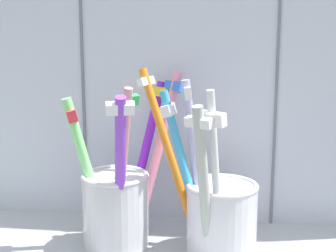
% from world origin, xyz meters
% --- Properties ---
extents(tile_wall_back, '(0.64, 0.02, 0.45)m').
position_xyz_m(tile_wall_back, '(0.00, 0.12, 0.23)').
color(tile_wall_back, silver).
rests_on(tile_wall_back, ground).
extents(toothbrush_cup_left, '(0.12, 0.13, 0.17)m').
position_xyz_m(toothbrush_cup_left, '(-0.05, 0.03, 0.07)').
color(toothbrush_cup_left, silver).
rests_on(toothbrush_cup_left, counter_slab).
extents(toothbrush_cup_right, '(0.13, 0.10, 0.18)m').
position_xyz_m(toothbrush_cup_right, '(0.05, 0.03, 0.07)').
color(toothbrush_cup_right, silver).
rests_on(toothbrush_cup_right, counter_slab).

